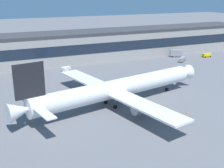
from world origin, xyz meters
name	(u,v)px	position (x,y,z in m)	size (l,w,h in m)	color
ground_plane	(137,99)	(0.00, 0.00, 0.00)	(600.00, 600.00, 0.00)	slate
terminal_building	(77,46)	(0.00, 57.73, 6.77)	(190.04, 18.32, 13.50)	#9E9993
airliner	(115,89)	(-8.16, -1.88, 4.89)	(61.53, 53.22, 15.85)	white
stair_truck	(176,53)	(47.22, 44.41, 1.98)	(6.45, 4.68, 3.55)	gray
belt_loader	(182,59)	(43.66, 34.77, 1.15)	(6.14, 5.71, 1.95)	gray
baggage_tug	(66,69)	(-10.72, 40.13, 1.09)	(4.06, 3.09, 1.85)	white
follow_me_car	(207,55)	(60.89, 37.57, 1.09)	(4.51, 2.25, 1.85)	yellow
traffic_cone_0	(187,113)	(6.44, -15.84, 0.33)	(0.53, 0.53, 0.66)	#F2590C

